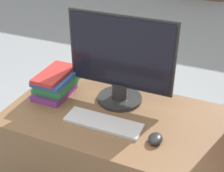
{
  "coord_description": "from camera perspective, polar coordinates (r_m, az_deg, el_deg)",
  "views": [
    {
      "loc": [
        0.49,
        -0.92,
        1.71
      ],
      "look_at": [
        -0.03,
        0.29,
        0.92
      ],
      "focal_mm": 50.0,
      "sensor_mm": 36.0,
      "label": 1
    }
  ],
  "objects": [
    {
      "name": "book_stack",
      "position": [
        1.84,
        -10.26,
        0.57
      ],
      "size": [
        0.2,
        0.28,
        0.15
      ],
      "color": "#7A3384",
      "rests_on": "desk"
    },
    {
      "name": "mouse",
      "position": [
        1.5,
        7.94,
        -9.51
      ],
      "size": [
        0.07,
        0.09,
        0.04
      ],
      "color": "#262626",
      "rests_on": "desk"
    },
    {
      "name": "monitor",
      "position": [
        1.67,
        1.53,
        4.6
      ],
      "size": [
        0.59,
        0.25,
        0.5
      ],
      "color": "#282828",
      "rests_on": "desk"
    },
    {
      "name": "desk",
      "position": [
        1.9,
        1.2,
        -14.29
      ],
      "size": [
        1.21,
        0.65,
        0.73
      ],
      "color": "brown",
      "rests_on": "ground_plane"
    },
    {
      "name": "keyboard",
      "position": [
        1.6,
        -1.6,
        -6.73
      ],
      "size": [
        0.4,
        0.13,
        0.02
      ],
      "color": "silver",
      "rests_on": "desk"
    }
  ]
}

